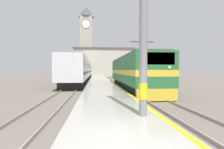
% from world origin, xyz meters
% --- Properties ---
extents(ground_plane, '(200.00, 200.00, 0.00)m').
position_xyz_m(ground_plane, '(0.00, 30.00, 0.00)').
color(ground_plane, '#70665B').
extents(platform, '(3.47, 140.00, 0.44)m').
position_xyz_m(platform, '(0.00, 25.00, 0.22)').
color(platform, '#ADA89E').
rests_on(platform, ground).
extents(rail_track_near, '(2.83, 140.00, 0.16)m').
position_xyz_m(rail_track_near, '(3.26, 25.00, 0.03)').
color(rail_track_near, '#70665B').
rests_on(rail_track_near, ground).
extents(rail_track_far, '(2.84, 140.00, 0.16)m').
position_xyz_m(rail_track_far, '(-3.36, 25.00, 0.03)').
color(rail_track_far, '#70665B').
rests_on(rail_track_far, ground).
extents(locomotive_train, '(2.92, 15.10, 4.57)m').
position_xyz_m(locomotive_train, '(3.26, 14.36, 1.84)').
color(locomotive_train, black).
rests_on(locomotive_train, ground).
extents(passenger_train, '(2.92, 47.28, 4.01)m').
position_xyz_m(passenger_train, '(-3.36, 36.45, 2.16)').
color(passenger_train, black).
rests_on(passenger_train, ground).
extents(catenary_mast, '(2.58, 0.31, 8.12)m').
position_xyz_m(catenary_mast, '(1.06, 2.20, 4.43)').
color(catenary_mast, gray).
rests_on(catenary_mast, platform).
extents(clock_tower, '(5.91, 5.91, 27.59)m').
position_xyz_m(clock_tower, '(-4.22, 67.08, 14.74)').
color(clock_tower, '#ADA393').
rests_on(clock_tower, ground).
extents(station_building, '(19.56, 9.00, 9.30)m').
position_xyz_m(station_building, '(2.15, 55.22, 4.67)').
color(station_building, '#B7B2A3').
rests_on(station_building, ground).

